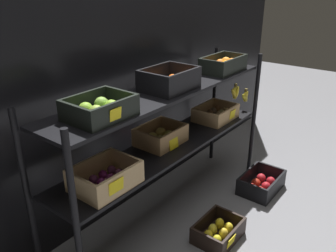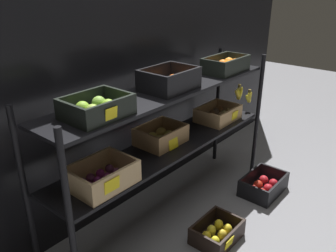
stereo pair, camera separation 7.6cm
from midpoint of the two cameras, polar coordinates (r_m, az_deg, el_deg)
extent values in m
plane|color=gray|center=(2.58, -0.87, -13.93)|extent=(10.00, 10.00, 0.00)
cube|color=black|center=(2.41, -8.32, 6.97)|extent=(4.20, 0.12, 1.78)
cylinder|color=black|center=(1.67, -15.93, -16.60)|extent=(0.03, 0.03, 1.02)
cylinder|color=black|center=(2.92, 13.17, 1.58)|extent=(0.03, 0.03, 1.02)
cylinder|color=black|center=(1.94, -22.89, -11.41)|extent=(0.03, 0.03, 1.02)
cylinder|color=black|center=(3.08, 6.78, 3.22)|extent=(0.03, 0.03, 1.02)
cube|color=black|center=(2.29, -0.95, -3.33)|extent=(1.76, 0.35, 0.02)
cube|color=black|center=(2.15, -1.02, 5.88)|extent=(1.76, 0.35, 0.02)
cube|color=tan|center=(1.90, -11.26, -9.46)|extent=(0.33, 0.25, 0.01)
cube|color=tan|center=(1.79, -8.88, -9.10)|extent=(0.33, 0.02, 0.11)
cube|color=tan|center=(1.94, -13.72, -6.66)|extent=(0.33, 0.02, 0.11)
cube|color=tan|center=(1.78, -15.22, -9.77)|extent=(0.02, 0.22, 0.11)
cube|color=tan|center=(1.95, -7.96, -6.04)|extent=(0.02, 0.22, 0.11)
sphere|color=#611E5C|center=(1.79, -12.31, -10.47)|extent=(0.05, 0.05, 0.05)
sphere|color=#552E59|center=(1.82, -10.92, -9.71)|extent=(0.05, 0.05, 0.05)
sphere|color=#5B1A50|center=(1.86, -9.46, -8.86)|extent=(0.05, 0.05, 0.05)
sphere|color=#5B2E56|center=(1.89, -8.09, -8.16)|extent=(0.05, 0.05, 0.05)
sphere|color=#621748|center=(1.83, -13.49, -9.78)|extent=(0.05, 0.05, 0.05)
sphere|color=#681C57|center=(1.87, -12.04, -9.00)|extent=(0.05, 0.05, 0.05)
sphere|color=#6B204E|center=(1.89, -10.61, -8.36)|extent=(0.05, 0.05, 0.05)
sphere|color=#602E46|center=(1.93, -9.18, -7.62)|extent=(0.05, 0.05, 0.05)
sphere|color=#581E5B|center=(1.87, -14.54, -9.20)|extent=(0.05, 0.05, 0.05)
sphere|color=#60284C|center=(1.90, -13.24, -8.50)|extent=(0.05, 0.05, 0.05)
sphere|color=#6D1756|center=(1.93, -11.74, -7.80)|extent=(0.05, 0.05, 0.05)
sphere|color=#562645|center=(1.97, -10.31, -7.05)|extent=(0.05, 0.05, 0.05)
cube|color=yellow|center=(1.75, -9.70, -9.71)|extent=(0.10, 0.01, 0.07)
cube|color=#A87F51|center=(2.31, -2.14, -2.67)|extent=(0.30, 0.24, 0.01)
cube|color=#A87F51|center=(2.22, 0.04, -2.06)|extent=(0.30, 0.02, 0.11)
cube|color=#A87F51|center=(2.36, -4.24, -0.63)|extent=(0.30, 0.02, 0.11)
cube|color=#A87F51|center=(2.19, -4.57, -2.55)|extent=(0.02, 0.21, 0.11)
cube|color=#A87F51|center=(2.39, 0.05, -0.20)|extent=(0.02, 0.21, 0.11)
sphere|color=#D8C656|center=(2.24, -2.23, -2.39)|extent=(0.07, 0.07, 0.07)
sphere|color=#D2C44B|center=(2.31, -0.83, -1.56)|extent=(0.07, 0.07, 0.07)
sphere|color=gold|center=(2.28, -3.51, -1.92)|extent=(0.07, 0.07, 0.07)
sphere|color=#E1BA4E|center=(2.35, -2.12, -1.09)|extent=(0.07, 0.07, 0.07)
cube|color=yellow|center=(2.22, -0.04, -2.79)|extent=(0.09, 0.01, 0.08)
cube|color=tan|center=(2.72, 6.93, 1.24)|extent=(0.33, 0.24, 0.01)
cube|color=tan|center=(2.65, 9.04, 1.76)|extent=(0.33, 0.02, 0.10)
cube|color=tan|center=(2.75, 5.01, 2.81)|extent=(0.33, 0.02, 0.10)
cube|color=tan|center=(2.58, 5.19, 1.34)|extent=(0.02, 0.21, 0.10)
cube|color=tan|center=(2.83, 8.63, 3.17)|extent=(0.02, 0.21, 0.10)
ellipsoid|color=brown|center=(2.61, 6.66, 1.25)|extent=(0.05, 0.05, 0.07)
ellipsoid|color=brown|center=(2.67, 7.37, 1.68)|extent=(0.05, 0.05, 0.07)
ellipsoid|color=brown|center=(2.71, 7.93, 2.03)|extent=(0.05, 0.05, 0.07)
ellipsoid|color=brown|center=(2.76, 8.61, 2.40)|extent=(0.05, 0.05, 0.07)
ellipsoid|color=brown|center=(2.65, 5.23, 1.65)|extent=(0.05, 0.05, 0.07)
ellipsoid|color=brown|center=(2.70, 6.04, 2.02)|extent=(0.05, 0.05, 0.07)
ellipsoid|color=brown|center=(2.74, 6.63, 2.35)|extent=(0.05, 0.05, 0.07)
ellipsoid|color=brown|center=(2.80, 7.28, 2.73)|extent=(0.05, 0.05, 0.07)
cube|color=yellow|center=(2.68, 9.70, 1.86)|extent=(0.08, 0.01, 0.07)
cube|color=black|center=(1.73, -12.25, 1.56)|extent=(0.31, 0.24, 0.01)
cube|color=black|center=(1.63, -9.81, 2.38)|extent=(0.31, 0.02, 0.09)
cube|color=black|center=(1.80, -14.74, 3.91)|extent=(0.31, 0.02, 0.09)
cube|color=black|center=(1.63, -16.29, 1.75)|extent=(0.02, 0.21, 0.09)
cube|color=black|center=(1.81, -8.86, 4.48)|extent=(0.02, 0.21, 0.09)
sphere|color=#98BA41|center=(1.67, -12.92, 2.17)|extent=(0.07, 0.07, 0.07)
sphere|color=#89C232|center=(1.72, -10.46, 3.08)|extent=(0.07, 0.07, 0.07)
sphere|color=#83B930|center=(1.72, -14.56, 2.62)|extent=(0.07, 0.07, 0.07)
sphere|color=#83B841|center=(1.78, -12.04, 3.55)|extent=(0.07, 0.07, 0.07)
cube|color=yellow|center=(1.62, -9.90, 1.89)|extent=(0.07, 0.01, 0.06)
cube|color=black|center=(2.13, -0.85, 6.16)|extent=(0.33, 0.25, 0.01)
cube|color=black|center=(2.04, 1.74, 7.32)|extent=(0.33, 0.02, 0.12)
cube|color=black|center=(2.19, -3.29, 8.35)|extent=(0.33, 0.02, 0.12)
cube|color=black|center=(2.00, -3.66, 6.92)|extent=(0.02, 0.22, 0.12)
cube|color=black|center=(2.23, 1.67, 8.69)|extent=(0.02, 0.22, 0.12)
sphere|color=orange|center=(2.04, -1.25, 6.41)|extent=(0.06, 0.06, 0.06)
sphere|color=orange|center=(2.10, -0.07, 6.93)|extent=(0.06, 0.06, 0.06)
sphere|color=orange|center=(2.16, 1.29, 7.37)|extent=(0.06, 0.06, 0.06)
sphere|color=orange|center=(2.09, -3.07, 6.79)|extent=(0.06, 0.06, 0.06)
sphere|color=orange|center=(2.15, -1.61, 7.29)|extent=(0.06, 0.06, 0.06)
sphere|color=orange|center=(2.20, -0.23, 7.72)|extent=(0.06, 0.06, 0.06)
cube|color=black|center=(2.58, 8.10, 8.99)|extent=(0.35, 0.21, 0.01)
cube|color=black|center=(2.53, 10.06, 9.83)|extent=(0.35, 0.02, 0.10)
cube|color=black|center=(2.62, 6.35, 10.50)|extent=(0.35, 0.02, 0.10)
cube|color=black|center=(2.43, 6.13, 9.52)|extent=(0.02, 0.17, 0.10)
cube|color=black|center=(2.72, 10.01, 10.76)|extent=(0.02, 0.17, 0.10)
sphere|color=orange|center=(2.49, 7.54, 9.50)|extent=(0.07, 0.07, 0.07)
sphere|color=orange|center=(2.56, 8.56, 9.82)|extent=(0.07, 0.07, 0.07)
sphere|color=orange|center=(2.63, 9.61, 10.11)|extent=(0.07, 0.07, 0.07)
sphere|color=orange|center=(2.52, 6.79, 9.68)|extent=(0.07, 0.07, 0.07)
sphere|color=orange|center=(2.59, 7.70, 10.00)|extent=(0.07, 0.07, 0.07)
sphere|color=orange|center=(2.66, 8.64, 10.31)|extent=(0.07, 0.07, 0.07)
cylinder|color=brown|center=(2.97, 10.31, 6.61)|extent=(0.02, 0.02, 0.02)
ellipsoid|color=yellow|center=(2.97, 9.98, 5.25)|extent=(0.10, 0.03, 0.11)
ellipsoid|color=yellow|center=(2.98, 10.06, 5.30)|extent=(0.07, 0.03, 0.12)
ellipsoid|color=yellow|center=(2.99, 10.08, 5.39)|extent=(0.03, 0.03, 0.11)
ellipsoid|color=yellow|center=(3.00, 10.48, 5.38)|extent=(0.07, 0.03, 0.12)
ellipsoid|color=yellow|center=(3.01, 10.33, 5.47)|extent=(0.09, 0.03, 0.11)
cylinder|color=brown|center=(2.94, 11.93, 5.77)|extent=(0.02, 0.02, 0.02)
ellipsoid|color=yellow|center=(2.93, 11.61, 4.62)|extent=(0.09, 0.03, 0.09)
ellipsoid|color=yellow|center=(2.94, 11.88, 4.63)|extent=(0.06, 0.03, 0.10)
ellipsoid|color=yellow|center=(2.95, 11.77, 4.73)|extent=(0.03, 0.03, 0.09)
ellipsoid|color=yellow|center=(2.96, 11.91, 4.77)|extent=(0.06, 0.03, 0.10)
ellipsoid|color=yellow|center=(2.97, 11.88, 4.83)|extent=(0.08, 0.03, 0.09)
cube|color=black|center=(2.38, 7.21, -17.60)|extent=(0.31, 0.23, 0.01)
cube|color=black|center=(2.30, 9.73, -17.44)|extent=(0.31, 0.02, 0.11)
cube|color=black|center=(2.38, 4.96, -15.50)|extent=(0.31, 0.02, 0.11)
cube|color=black|center=(2.24, 5.22, -18.44)|extent=(0.02, 0.20, 0.11)
cube|color=black|center=(2.44, 9.15, -14.64)|extent=(0.02, 0.20, 0.11)
ellipsoid|color=yellow|center=(2.29, 7.01, -18.11)|extent=(0.06, 0.06, 0.08)
ellipsoid|color=yellow|center=(2.34, 8.10, -17.03)|extent=(0.06, 0.06, 0.08)
ellipsoid|color=yellow|center=(2.39, 8.93, -16.16)|extent=(0.06, 0.06, 0.08)
ellipsoid|color=yellow|center=(2.32, 5.60, -17.41)|extent=(0.06, 0.06, 0.08)
ellipsoid|color=yellow|center=(2.36, 6.38, -16.47)|extent=(0.06, 0.06, 0.08)
ellipsoid|color=yellow|center=(2.41, 7.52, -15.56)|extent=(0.06, 0.06, 0.08)
cube|color=yellow|center=(2.26, 9.27, -18.25)|extent=(0.09, 0.01, 0.08)
cube|color=black|center=(2.89, 14.15, -9.96)|extent=(0.38, 0.25, 0.01)
cube|color=black|center=(2.82, 16.50, -9.50)|extent=(0.38, 0.02, 0.13)
cube|color=black|center=(2.90, 12.13, -8.10)|extent=(0.38, 0.02, 0.13)
cube|color=black|center=(2.72, 12.68, -10.45)|extent=(0.02, 0.22, 0.13)
cube|color=black|center=(3.00, 15.72, -7.30)|extent=(0.02, 0.22, 0.13)
sphere|color=red|center=(2.79, 14.07, -10.28)|extent=(0.07, 0.07, 0.07)
sphere|color=red|center=(2.86, 14.99, -9.52)|extent=(0.07, 0.07, 0.07)
sphere|color=red|center=(2.93, 15.75, -8.69)|extent=(0.07, 0.07, 0.07)
sphere|color=red|center=(2.81, 12.86, -9.85)|extent=(0.07, 0.07, 0.07)
sphere|color=red|center=(2.88, 13.46, -9.05)|extent=(0.07, 0.07, 0.07)
sphere|color=red|center=(2.96, 14.27, -8.23)|extent=(0.07, 0.07, 0.07)
camera|label=1|loc=(0.04, -90.97, -0.42)|focal=37.27mm
camera|label=2|loc=(0.04, 89.03, 0.42)|focal=37.27mm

